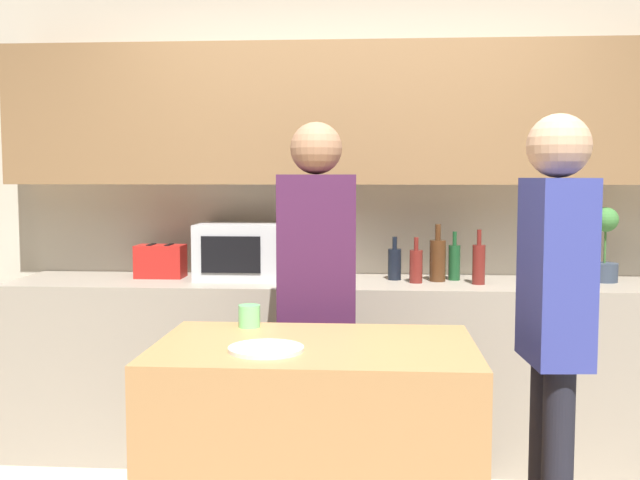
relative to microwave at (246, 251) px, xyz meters
The scene contains 15 objects.
back_wall 0.74m from the microwave, 19.55° to the left, with size 6.40×0.40×2.70m.
back_counter 0.83m from the microwave, ahead, with size 3.60×0.62×0.94m.
kitchen_island 1.60m from the microwave, 70.79° to the right, with size 1.14×0.73×0.90m.
microwave is the anchor object (origin of this frame).
toaster 0.48m from the microwave, behind, with size 0.26×0.16×0.18m.
potted_plant 1.91m from the microwave, ahead, with size 0.14×0.14×0.40m.
bottle_0 0.81m from the microwave, ahead, with size 0.07×0.07×0.23m.
bottle_1 0.92m from the microwave, ahead, with size 0.07×0.07×0.24m.
bottle_2 1.03m from the microwave, ahead, with size 0.09×0.09×0.30m.
bottle_3 1.13m from the microwave, ahead, with size 0.06×0.06×0.26m.
bottle_4 1.24m from the microwave, ahead, with size 0.07×0.07×0.28m.
plate_on_island 1.57m from the microwave, 77.89° to the right, with size 0.26×0.26×0.01m.
cup_0 1.15m from the microwave, 79.78° to the right, with size 0.09×0.09×0.09m.
person_left 0.88m from the microwave, 59.99° to the right, with size 0.35×0.23×1.73m.
person_center 1.89m from the microwave, 44.85° to the right, with size 0.22×0.35×1.71m.
Camera 1 is at (0.14, -2.55, 1.49)m, focal length 42.00 mm.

